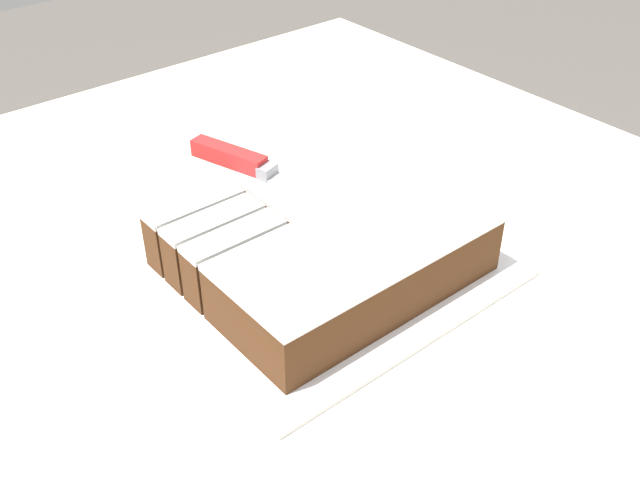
# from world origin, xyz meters

# --- Properties ---
(cake_board) EXTENTS (0.35, 0.38, 0.01)m
(cake_board) POSITION_xyz_m (-0.05, -0.04, 0.90)
(cake_board) COLOR silver
(cake_board) RESTS_ON countertop
(cake) EXTENTS (0.28, 0.31, 0.07)m
(cake) POSITION_xyz_m (-0.05, -0.04, 0.94)
(cake) COLOR #472814
(cake) RESTS_ON cake_board
(knife) EXTENTS (0.32, 0.12, 0.02)m
(knife) POSITION_xyz_m (-0.17, -0.05, 0.98)
(knife) COLOR silver
(knife) RESTS_ON cake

